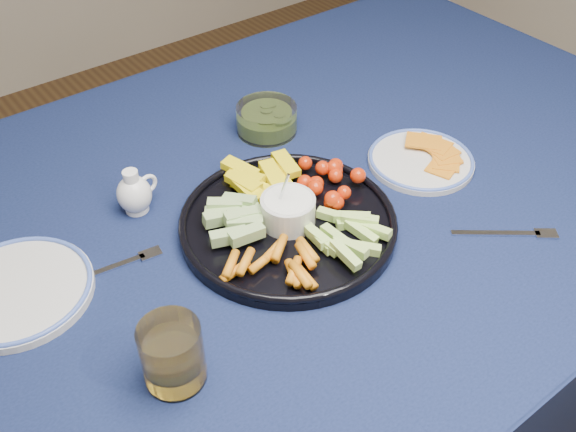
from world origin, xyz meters
TOP-DOWN VIEW (x-y plane):
  - dining_table at (0.00, 0.00)m, footprint 1.67×1.07m
  - crudite_platter at (-0.07, -0.08)m, footprint 0.35×0.35m
  - creamer_pitcher at (-0.24, 0.11)m, footprint 0.07×0.06m
  - pickle_bowl at (0.07, 0.17)m, footprint 0.12×0.12m
  - cheese_plate at (0.24, -0.09)m, footprint 0.19×0.19m
  - juice_tumbler at (-0.35, -0.22)m, footprint 0.08×0.08m
  - fork_left at (-0.32, 0.01)m, footprint 0.16×0.04m
  - fork_right at (0.22, -0.31)m, footprint 0.14×0.12m
  - side_plate_extra at (-0.47, 0.05)m, footprint 0.22×0.22m

SIDE VIEW (x-z plane):
  - dining_table at x=0.00m, z-range 0.29..1.03m
  - fork_left at x=-0.32m, z-range 0.75..0.75m
  - fork_right at x=0.22m, z-range 0.75..0.75m
  - side_plate_extra at x=-0.47m, z-range 0.75..0.76m
  - cheese_plate at x=0.24m, z-range 0.74..0.77m
  - crudite_platter at x=-0.07m, z-range 0.71..0.82m
  - pickle_bowl at x=0.07m, z-range 0.74..0.80m
  - creamer_pitcher at x=-0.24m, z-range 0.74..0.82m
  - juice_tumbler at x=-0.35m, z-range 0.74..0.83m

